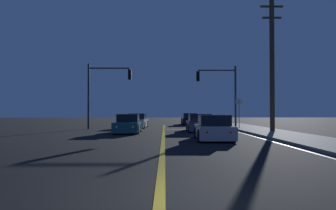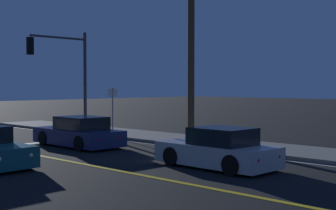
{
  "view_description": "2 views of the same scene",
  "coord_description": "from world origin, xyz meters",
  "px_view_note": "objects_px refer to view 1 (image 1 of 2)",
  "views": [
    {
      "loc": [
        0.09,
        -5.7,
        1.51
      ],
      "look_at": [
        0.32,
        18.95,
        2.01
      ],
      "focal_mm": 35.58,
      "sensor_mm": 36.0,
      "label": 1
    },
    {
      "loc": [
        -9.83,
        2.32,
        2.73
      ],
      "look_at": [
        -0.99,
        10.85,
        2.22
      ],
      "focal_mm": 51.41,
      "sensor_mm": 36.0,
      "label": 2
    }
  ],
  "objects_px": {
    "car_parked_curb_white": "(137,121)",
    "car_following_oncoming_navy": "(200,124)",
    "traffic_signal_near_right": "(221,87)",
    "utility_pole_right": "(272,63)",
    "car_mid_block_silver": "(214,129)",
    "traffic_signal_far_left": "(104,85)",
    "car_distant_tail_black": "(190,120)",
    "street_sign_corner": "(239,109)",
    "car_side_waiting_teal": "(128,125)"
  },
  "relations": [
    {
      "from": "car_distant_tail_black",
      "to": "car_mid_block_silver",
      "type": "bearing_deg",
      "value": -90.81
    },
    {
      "from": "car_mid_block_silver",
      "to": "traffic_signal_far_left",
      "type": "height_order",
      "value": "traffic_signal_far_left"
    },
    {
      "from": "car_following_oncoming_navy",
      "to": "car_mid_block_silver",
      "type": "distance_m",
      "value": 7.9
    },
    {
      "from": "car_parked_curb_white",
      "to": "car_following_oncoming_navy",
      "type": "relative_size",
      "value": 1.02
    },
    {
      "from": "car_parked_curb_white",
      "to": "car_mid_block_silver",
      "type": "distance_m",
      "value": 14.74
    },
    {
      "from": "car_following_oncoming_navy",
      "to": "traffic_signal_far_left",
      "type": "bearing_deg",
      "value": 158.7
    },
    {
      "from": "car_following_oncoming_navy",
      "to": "street_sign_corner",
      "type": "height_order",
      "value": "street_sign_corner"
    },
    {
      "from": "car_side_waiting_teal",
      "to": "car_parked_curb_white",
      "type": "xyz_separation_m",
      "value": [
        0.03,
        7.75,
        0.0
      ]
    },
    {
      "from": "car_side_waiting_teal",
      "to": "car_following_oncoming_navy",
      "type": "distance_m",
      "value": 5.64
    },
    {
      "from": "car_mid_block_silver",
      "to": "utility_pole_right",
      "type": "distance_m",
      "value": 8.61
    },
    {
      "from": "utility_pole_right",
      "to": "car_distant_tail_black",
      "type": "bearing_deg",
      "value": 106.74
    },
    {
      "from": "traffic_signal_far_left",
      "to": "utility_pole_right",
      "type": "height_order",
      "value": "utility_pole_right"
    },
    {
      "from": "car_following_oncoming_navy",
      "to": "utility_pole_right",
      "type": "xyz_separation_m",
      "value": [
        4.89,
        -2.36,
        4.35
      ]
    },
    {
      "from": "traffic_signal_near_right",
      "to": "utility_pole_right",
      "type": "height_order",
      "value": "utility_pole_right"
    },
    {
      "from": "car_mid_block_silver",
      "to": "utility_pole_right",
      "type": "xyz_separation_m",
      "value": [
        4.95,
        5.54,
        4.35
      ]
    },
    {
      "from": "traffic_signal_near_right",
      "to": "car_distant_tail_black",
      "type": "bearing_deg",
      "value": -75.03
    },
    {
      "from": "car_mid_block_silver",
      "to": "street_sign_corner",
      "type": "relative_size",
      "value": 1.62
    },
    {
      "from": "utility_pole_right",
      "to": "street_sign_corner",
      "type": "bearing_deg",
      "value": 108.3
    },
    {
      "from": "car_distant_tail_black",
      "to": "car_following_oncoming_navy",
      "type": "relative_size",
      "value": 1.02
    },
    {
      "from": "car_parked_curb_white",
      "to": "traffic_signal_far_left",
      "type": "distance_m",
      "value": 4.93
    },
    {
      "from": "traffic_signal_near_right",
      "to": "car_side_waiting_teal",
      "type": "bearing_deg",
      "value": 39.96
    },
    {
      "from": "car_side_waiting_teal",
      "to": "car_following_oncoming_navy",
      "type": "height_order",
      "value": "same"
    },
    {
      "from": "car_distant_tail_black",
      "to": "traffic_signal_near_right",
      "type": "height_order",
      "value": "traffic_signal_near_right"
    },
    {
      "from": "car_side_waiting_teal",
      "to": "street_sign_corner",
      "type": "distance_m",
      "value": 9.65
    },
    {
      "from": "car_following_oncoming_navy",
      "to": "street_sign_corner",
      "type": "bearing_deg",
      "value": 29.3
    },
    {
      "from": "street_sign_corner",
      "to": "car_side_waiting_teal",
      "type": "bearing_deg",
      "value": -156.96
    },
    {
      "from": "car_parked_curb_white",
      "to": "utility_pole_right",
      "type": "relative_size",
      "value": 0.5
    },
    {
      "from": "car_following_oncoming_navy",
      "to": "traffic_signal_far_left",
      "type": "xyz_separation_m",
      "value": [
        -7.98,
        3.28,
        3.22
      ]
    },
    {
      "from": "car_following_oncoming_navy",
      "to": "traffic_signal_near_right",
      "type": "distance_m",
      "value": 6.2
    },
    {
      "from": "car_mid_block_silver",
      "to": "car_parked_curb_white",
      "type": "bearing_deg",
      "value": 112.14
    },
    {
      "from": "car_mid_block_silver",
      "to": "traffic_signal_near_right",
      "type": "xyz_separation_m",
      "value": [
        2.55,
        12.58,
        3.21
      ]
    },
    {
      "from": "car_mid_block_silver",
      "to": "street_sign_corner",
      "type": "distance_m",
      "value": 10.47
    },
    {
      "from": "traffic_signal_near_right",
      "to": "utility_pole_right",
      "type": "xyz_separation_m",
      "value": [
        2.4,
        -7.03,
        1.14
      ]
    },
    {
      "from": "car_following_oncoming_navy",
      "to": "traffic_signal_far_left",
      "type": "distance_m",
      "value": 9.21
    },
    {
      "from": "car_side_waiting_teal",
      "to": "utility_pole_right",
      "type": "xyz_separation_m",
      "value": [
        10.22,
        -0.48,
        4.35
      ]
    },
    {
      "from": "car_parked_curb_white",
      "to": "traffic_signal_far_left",
      "type": "height_order",
      "value": "traffic_signal_far_left"
    },
    {
      "from": "car_distant_tail_black",
      "to": "car_parked_curb_white",
      "type": "xyz_separation_m",
      "value": [
        -5.5,
        -7.35,
        0.0
      ]
    },
    {
      "from": "car_distant_tail_black",
      "to": "car_mid_block_silver",
      "type": "xyz_separation_m",
      "value": [
        -0.27,
        -21.13,
        -0.0
      ]
    },
    {
      "from": "car_following_oncoming_navy",
      "to": "traffic_signal_far_left",
      "type": "height_order",
      "value": "traffic_signal_far_left"
    },
    {
      "from": "car_distant_tail_black",
      "to": "car_side_waiting_teal",
      "type": "distance_m",
      "value": 16.09
    },
    {
      "from": "car_parked_curb_white",
      "to": "traffic_signal_near_right",
      "type": "relative_size",
      "value": 0.84
    },
    {
      "from": "traffic_signal_near_right",
      "to": "car_following_oncoming_navy",
      "type": "bearing_deg",
      "value": 61.96
    },
    {
      "from": "car_mid_block_silver",
      "to": "traffic_signal_far_left",
      "type": "relative_size",
      "value": 0.73
    },
    {
      "from": "car_parked_curb_white",
      "to": "utility_pole_right",
      "type": "distance_m",
      "value": 13.8
    },
    {
      "from": "traffic_signal_near_right",
      "to": "utility_pole_right",
      "type": "bearing_deg",
      "value": 108.84
    },
    {
      "from": "traffic_signal_near_right",
      "to": "utility_pole_right",
      "type": "relative_size",
      "value": 0.6
    },
    {
      "from": "car_following_oncoming_navy",
      "to": "car_side_waiting_teal",
      "type": "bearing_deg",
      "value": -159.6
    },
    {
      "from": "utility_pole_right",
      "to": "car_parked_curb_white",
      "type": "bearing_deg",
      "value": 141.05
    },
    {
      "from": "car_side_waiting_teal",
      "to": "traffic_signal_near_right",
      "type": "relative_size",
      "value": 0.79
    },
    {
      "from": "car_mid_block_silver",
      "to": "traffic_signal_near_right",
      "type": "height_order",
      "value": "traffic_signal_near_right"
    }
  ]
}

